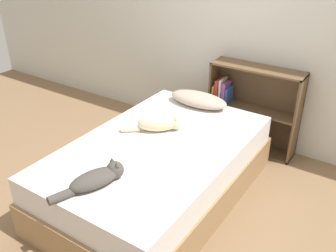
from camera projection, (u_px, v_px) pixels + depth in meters
ground_plane at (159, 195)px, 3.38m from camera, size 8.00×8.00×0.00m
wall_back at (236, 25)px, 3.83m from camera, size 8.00×0.06×2.50m
bed at (158, 171)px, 3.25m from camera, size 1.28×2.06×0.54m
pillow at (198, 99)px, 3.77m from camera, size 0.62×0.29×0.13m
cat_light at (160, 123)px, 3.30m from camera, size 0.47×0.40×0.16m
cat_dark at (97, 178)px, 2.60m from camera, size 0.28×0.55×0.15m
bookshelf at (251, 106)px, 3.95m from camera, size 0.94×0.26×0.91m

